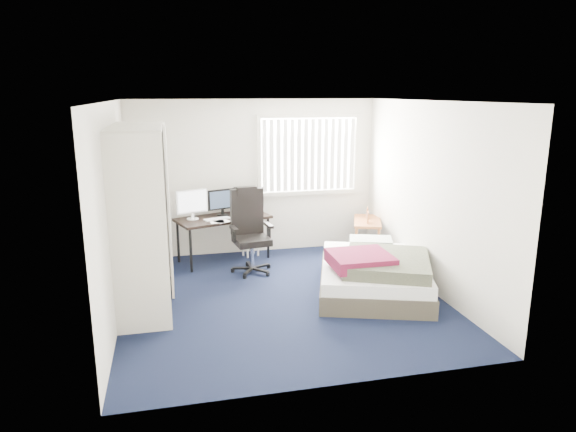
# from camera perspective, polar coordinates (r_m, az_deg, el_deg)

# --- Properties ---
(ground) EXTENTS (4.20, 4.20, 0.00)m
(ground) POSITION_cam_1_polar(r_m,az_deg,el_deg) (6.75, -0.62, -9.10)
(ground) COLOR black
(ground) RESTS_ON ground
(room_shell) EXTENTS (4.20, 4.20, 4.20)m
(room_shell) POSITION_cam_1_polar(r_m,az_deg,el_deg) (6.32, -0.66, 3.64)
(room_shell) COLOR silver
(room_shell) RESTS_ON ground
(window_assembly) EXTENTS (1.72, 0.09, 1.32)m
(window_assembly) POSITION_cam_1_polar(r_m,az_deg,el_deg) (8.48, 2.32, 6.81)
(window_assembly) COLOR white
(window_assembly) RESTS_ON ground
(closet) EXTENTS (0.64, 1.84, 2.22)m
(closet) POSITION_cam_1_polar(r_m,az_deg,el_deg) (6.47, -15.79, 1.94)
(closet) COLOR beige
(closet) RESTS_ON ground
(desk) EXTENTS (1.56, 1.08, 1.16)m
(desk) POSITION_cam_1_polar(r_m,az_deg,el_deg) (8.09, -7.29, 0.17)
(desk) COLOR black
(desk) RESTS_ON ground
(office_chair) EXTENTS (0.66, 0.66, 1.25)m
(office_chair) POSITION_cam_1_polar(r_m,az_deg,el_deg) (7.61, -4.23, -2.62)
(office_chair) COLOR black
(office_chair) RESTS_ON ground
(footstool) EXTENTS (0.33, 0.30, 0.22)m
(footstool) POSITION_cam_1_polar(r_m,az_deg,el_deg) (8.38, -4.19, -3.31)
(footstool) COLOR white
(footstool) RESTS_ON ground
(nightstand) EXTENTS (0.69, 0.94, 0.76)m
(nightstand) POSITION_cam_1_polar(r_m,az_deg,el_deg) (8.44, 8.80, -0.89)
(nightstand) COLOR brown
(nightstand) RESTS_ON ground
(bed) EXTENTS (1.90, 2.20, 0.62)m
(bed) POSITION_cam_1_polar(r_m,az_deg,el_deg) (6.97, 9.57, -6.18)
(bed) COLOR #3D372C
(bed) RESTS_ON ground
(pine_box) EXTENTS (0.45, 0.36, 0.31)m
(pine_box) POSITION_cam_1_polar(r_m,az_deg,el_deg) (6.85, -14.95, -7.80)
(pine_box) COLOR tan
(pine_box) RESTS_ON ground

